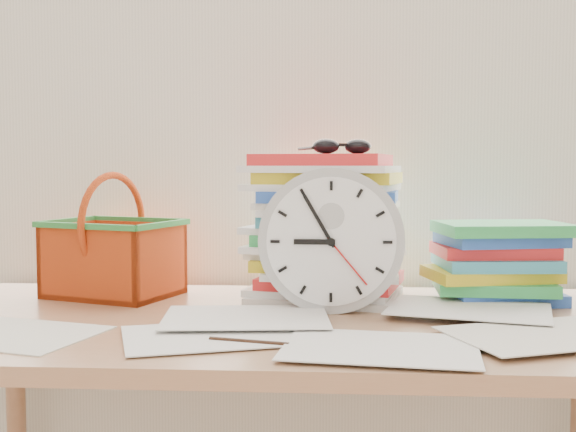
# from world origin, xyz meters

# --- Properties ---
(curtain) EXTENTS (2.40, 0.01, 2.50)m
(curtain) POSITION_xyz_m (0.00, 1.98, 1.30)
(curtain) COLOR white
(curtain) RESTS_ON room_shell
(desk) EXTENTS (1.40, 0.70, 0.75)m
(desk) POSITION_xyz_m (0.00, 1.60, 0.68)
(desk) COLOR #A6734D
(desk) RESTS_ON ground
(paper_stack) EXTENTS (0.36, 0.31, 0.30)m
(paper_stack) POSITION_xyz_m (0.08, 1.80, 0.90)
(paper_stack) COLOR white
(paper_stack) RESTS_ON desk
(clock) EXTENTS (0.28, 0.06, 0.28)m
(clock) POSITION_xyz_m (0.09, 1.66, 0.89)
(clock) COLOR #AEAEAE
(clock) RESTS_ON desk
(sunglasses) EXTENTS (0.17, 0.15, 0.03)m
(sunglasses) POSITION_xyz_m (0.11, 1.77, 1.07)
(sunglasses) COLOR black
(sunglasses) RESTS_ON paper_stack
(book_stack) EXTENTS (0.29, 0.23, 0.17)m
(book_stack) POSITION_xyz_m (0.43, 1.79, 0.83)
(book_stack) COLOR white
(book_stack) RESTS_ON desk
(basket) EXTENTS (0.31, 0.28, 0.26)m
(basket) POSITION_xyz_m (-0.38, 1.80, 0.88)
(basket) COLOR #D64814
(basket) RESTS_ON desk
(pen) EXTENTS (0.13, 0.04, 0.01)m
(pen) POSITION_xyz_m (-0.04, 1.39, 0.75)
(pen) COLOR black
(pen) RESTS_ON desk
(scattered_papers) EXTENTS (1.26, 0.42, 0.02)m
(scattered_papers) POSITION_xyz_m (0.00, 1.60, 0.76)
(scattered_papers) COLOR white
(scattered_papers) RESTS_ON desk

